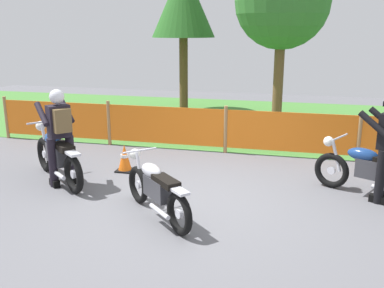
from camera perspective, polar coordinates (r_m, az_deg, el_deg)
ground at (r=6.99m, az=0.35°, el=-7.59°), size 24.00×24.00×0.02m
grass_verge at (r=13.11m, az=7.04°, el=3.15°), size 24.00×7.18×0.01m
barrier_fence at (r=9.52m, az=4.44°, el=2.01°), size 11.15×0.08×1.05m
tree_leftmost at (r=14.44m, az=-1.16°, el=18.18°), size 2.04×2.04×4.65m
tree_near_left at (r=12.48m, az=11.81°, el=17.83°), size 2.57×2.57×4.66m
motorcycle_lead at (r=6.31m, az=-4.71°, el=-5.90°), size 1.42×1.39×0.89m
motorcycle_trailing at (r=8.09m, az=-17.34°, el=-1.40°), size 1.70×1.44×1.00m
motorcycle_third at (r=7.58m, az=22.52°, el=-3.27°), size 1.79×1.04×0.93m
rider_trailing at (r=7.77m, az=-17.02°, el=1.51°), size 0.78×0.74×1.69m
traffic_cone at (r=8.42m, az=-8.86°, el=-1.85°), size 0.32×0.32×0.53m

